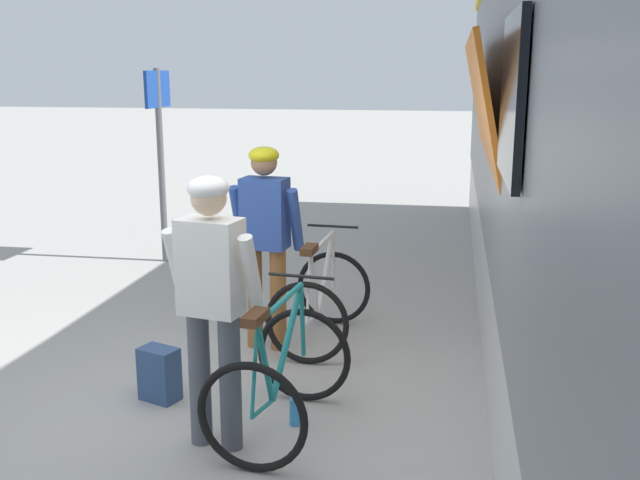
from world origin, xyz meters
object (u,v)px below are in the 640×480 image
(backpack_on_platform, at_px, (159,374))
(water_bottle_near_the_bikes, at_px, (295,411))
(bicycle_near_white, at_px, (321,299))
(platform_sign_post, at_px, (160,133))
(cyclist_far_in_white, at_px, (212,289))
(cyclist_near_in_blue, at_px, (265,230))
(bicycle_far_teal, at_px, (280,377))

(backpack_on_platform, xyz_separation_m, water_bottle_near_the_bikes, (1.06, -0.20, -0.10))
(bicycle_near_white, relative_size, water_bottle_near_the_bikes, 5.79)
(backpack_on_platform, height_order, platform_sign_post, platform_sign_post)
(cyclist_far_in_white, bearing_deg, platform_sign_post, 115.88)
(cyclist_far_in_white, xyz_separation_m, platform_sign_post, (-2.12, 4.37, 0.57))
(bicycle_near_white, xyz_separation_m, platform_sign_post, (-2.46, 2.46, 1.22))
(platform_sign_post, bearing_deg, bicycle_near_white, -44.94)
(cyclist_near_in_blue, xyz_separation_m, bicycle_far_teal, (0.47, -1.49, -0.65))
(cyclist_far_in_white, relative_size, backpack_on_platform, 4.40)
(platform_sign_post, bearing_deg, cyclist_near_in_blue, -52.79)
(cyclist_near_in_blue, distance_m, backpack_on_platform, 1.53)
(bicycle_near_white, relative_size, platform_sign_post, 0.46)
(cyclist_near_in_blue, xyz_separation_m, backpack_on_platform, (-0.52, -1.16, -0.85))
(platform_sign_post, bearing_deg, bicycle_far_teal, -59.03)
(backpack_on_platform, xyz_separation_m, platform_sign_post, (-1.50, 3.81, 1.42))
(bicycle_far_teal, bearing_deg, water_bottle_near_the_bikes, 61.61)
(cyclist_far_in_white, height_order, water_bottle_near_the_bikes, cyclist_far_in_white)
(bicycle_far_teal, distance_m, water_bottle_near_the_bikes, 0.34)
(cyclist_far_in_white, distance_m, backpack_on_platform, 1.20)
(cyclist_near_in_blue, bearing_deg, water_bottle_near_the_bikes, -68.11)
(bicycle_far_teal, xyz_separation_m, platform_sign_post, (-2.49, 4.15, 1.22))
(bicycle_near_white, bearing_deg, backpack_on_platform, -125.37)
(backpack_on_platform, height_order, water_bottle_near_the_bikes, backpack_on_platform)
(bicycle_far_teal, bearing_deg, cyclist_far_in_white, -148.99)
(cyclist_near_in_blue, height_order, cyclist_far_in_white, same)
(cyclist_far_in_white, bearing_deg, backpack_on_platform, 137.95)
(cyclist_far_in_white, xyz_separation_m, water_bottle_near_the_bikes, (0.44, 0.36, -0.96))
(platform_sign_post, bearing_deg, water_bottle_near_the_bikes, -57.45)
(cyclist_near_in_blue, relative_size, bicycle_far_teal, 1.55)
(cyclist_near_in_blue, height_order, backpack_on_platform, cyclist_near_in_blue)
(platform_sign_post, bearing_deg, backpack_on_platform, -68.53)
(cyclist_near_in_blue, xyz_separation_m, cyclist_far_in_white, (0.10, -1.72, 0.00))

